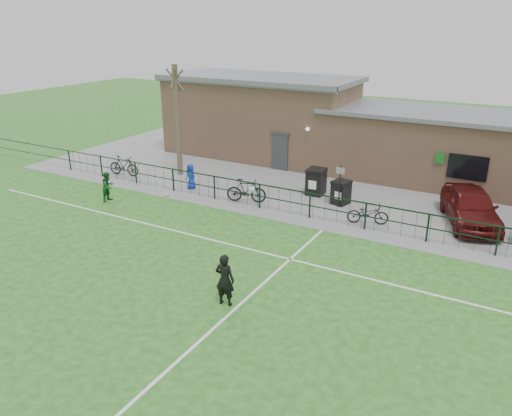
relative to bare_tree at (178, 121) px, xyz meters
The scene contains 19 objects.
ground 13.54m from the bare_tree, 52.70° to the right, with size 90.00×90.00×0.00m, color #225F1B.
paving_strip 9.05m from the bare_tree, 20.56° to the left, with size 34.00×13.00×0.02m, color gray.
pitch_line_touch 8.96m from the bare_tree, 18.65° to the right, with size 28.00×0.10×0.01m, color white.
pitch_line_mid 10.73m from the bare_tree, 39.09° to the right, with size 28.00×0.10×0.01m, color white.
pitch_line_perp 14.81m from the bare_tree, 46.40° to the right, with size 0.10×16.00×0.01m, color white.
perimeter_fence 8.72m from the bare_tree, 17.35° to the right, with size 28.00×0.10×1.20m, color black.
bare_tree is the anchor object (origin of this frame).
wheelie_bin_left 8.35m from the bare_tree, ahead, with size 0.81×0.92×1.23m, color black.
wheelie_bin_right 9.86m from the bare_tree, ahead, with size 0.69×0.79×1.05m, color black.
sign_post 9.84m from the bare_tree, ahead, with size 0.06×0.06×2.00m, color black.
car_maroon 15.33m from the bare_tree, ahead, with size 1.86×4.62×1.58m, color #4B0D0D.
bicycle_b 3.93m from the bare_tree, 145.41° to the right, with size 0.52×1.85×1.11m, color black.
bicycle_d 6.40m from the bare_tree, 20.68° to the right, with size 0.54×1.90×1.14m, color black.
bicycle_e 11.83m from the bare_tree, ahead, with size 0.60×1.73×0.91m, color black.
spectator_child 3.57m from the bare_tree, 40.60° to the right, with size 0.64×0.42×1.31m, color #1237B2.
goalkeeper_kick 14.10m from the bare_tree, 46.70° to the right, with size 1.41×3.69×2.69m.
outfield_player 5.64m from the bare_tree, 93.70° to the right, with size 0.69×0.54×1.42m, color #17511C.
ball_ground 4.73m from the bare_tree, 62.90° to the right, with size 0.21×0.21×0.21m, color white.
clubhouse 9.34m from the bare_tree, 40.12° to the left, with size 24.25×5.40×4.96m.
Camera 1 is at (8.96, -10.85, 8.27)m, focal length 35.00 mm.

